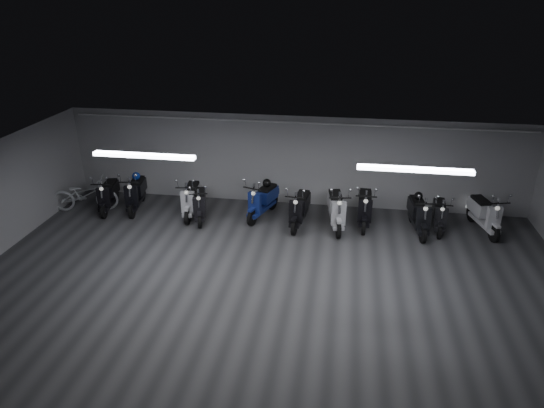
% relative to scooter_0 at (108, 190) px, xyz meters
% --- Properties ---
extents(floor, '(14.00, 10.00, 0.01)m').
position_rel_scooter_0_xyz_m(floor, '(5.48, -3.63, -0.66)').
color(floor, '#343436').
rests_on(floor, ground).
extents(ceiling, '(14.00, 10.00, 0.01)m').
position_rel_scooter_0_xyz_m(ceiling, '(5.48, -3.63, 2.15)').
color(ceiling, gray).
rests_on(ceiling, ground).
extents(back_wall, '(14.00, 0.01, 2.80)m').
position_rel_scooter_0_xyz_m(back_wall, '(5.48, 1.38, 0.74)').
color(back_wall, '#959598').
rests_on(back_wall, ground).
extents(fluor_strip_left, '(2.40, 0.18, 0.08)m').
position_rel_scooter_0_xyz_m(fluor_strip_left, '(2.48, -2.63, 2.08)').
color(fluor_strip_left, white).
rests_on(fluor_strip_left, ceiling).
extents(fluor_strip_right, '(2.40, 0.18, 0.08)m').
position_rel_scooter_0_xyz_m(fluor_strip_right, '(8.48, -2.63, 2.08)').
color(fluor_strip_right, white).
rests_on(fluor_strip_right, ceiling).
extents(conduit, '(13.60, 0.05, 0.05)m').
position_rel_scooter_0_xyz_m(conduit, '(5.48, 1.29, 1.96)').
color(conduit, white).
rests_on(conduit, back_wall).
extents(scooter_0, '(0.88, 1.84, 1.31)m').
position_rel_scooter_0_xyz_m(scooter_0, '(0.00, 0.00, 0.00)').
color(scooter_0, black).
rests_on(scooter_0, floor).
extents(scooter_1, '(0.93, 1.97, 1.41)m').
position_rel_scooter_0_xyz_m(scooter_1, '(0.81, 0.16, 0.05)').
color(scooter_1, black).
rests_on(scooter_1, floor).
extents(scooter_2, '(0.83, 1.92, 1.39)m').
position_rel_scooter_0_xyz_m(scooter_2, '(2.59, 0.04, 0.04)').
color(scooter_2, '#B9B9BD').
rests_on(scooter_2, floor).
extents(scooter_3, '(1.00, 1.81, 1.28)m').
position_rel_scooter_0_xyz_m(scooter_3, '(2.93, -0.20, -0.02)').
color(scooter_3, black).
rests_on(scooter_3, floor).
extents(scooter_4, '(1.20, 1.98, 1.40)m').
position_rel_scooter_0_xyz_m(scooter_4, '(4.71, 0.23, 0.04)').
color(scooter_4, navy).
rests_on(scooter_4, floor).
extents(scooter_5, '(0.84, 1.91, 1.38)m').
position_rel_scooter_0_xyz_m(scooter_5, '(5.84, -0.15, 0.03)').
color(scooter_5, black).
rests_on(scooter_5, floor).
extents(scooter_6, '(0.93, 2.03, 1.46)m').
position_rel_scooter_0_xyz_m(scooter_6, '(6.87, -0.11, 0.07)').
color(scooter_6, '#B2B2B6').
rests_on(scooter_6, floor).
extents(scooter_7, '(0.67, 1.90, 1.40)m').
position_rel_scooter_0_xyz_m(scooter_7, '(7.66, 0.18, 0.04)').
color(scooter_7, black).
rests_on(scooter_7, floor).
extents(scooter_8, '(0.83, 1.93, 1.39)m').
position_rel_scooter_0_xyz_m(scooter_8, '(9.13, -0.06, 0.04)').
color(scooter_8, black).
rests_on(scooter_8, floor).
extents(scooter_9, '(0.69, 1.70, 1.23)m').
position_rel_scooter_0_xyz_m(scooter_9, '(9.72, 0.17, -0.04)').
color(scooter_9, black).
rests_on(scooter_9, floor).
extents(bicycle, '(2.06, 1.13, 1.26)m').
position_rel_scooter_0_xyz_m(bicycle, '(-0.70, -0.13, -0.03)').
color(bicycle, silver).
rests_on(bicycle, floor).
extents(scooter_10, '(1.06, 1.95, 1.38)m').
position_rel_scooter_0_xyz_m(scooter_10, '(10.93, 0.26, 0.04)').
color(scooter_10, silver).
rests_on(scooter_10, floor).
extents(helmet_0, '(0.23, 0.23, 0.23)m').
position_rel_scooter_0_xyz_m(helmet_0, '(9.10, 0.20, 0.32)').
color(helmet_0, black).
rests_on(helmet_0, scooter_8).
extents(helmet_1, '(0.24, 0.24, 0.24)m').
position_rel_scooter_0_xyz_m(helmet_1, '(0.77, 0.42, 0.34)').
color(helmet_1, '#0D2D98').
rests_on(helmet_1, scooter_1).
extents(helmet_2, '(0.25, 0.25, 0.25)m').
position_rel_scooter_0_xyz_m(helmet_2, '(4.80, 0.47, 0.33)').
color(helmet_2, black).
rests_on(helmet_2, scooter_4).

